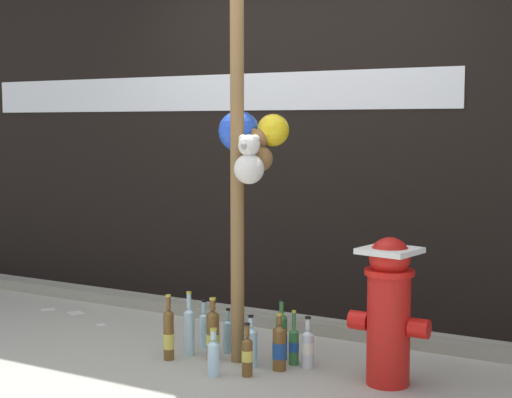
{
  "coord_description": "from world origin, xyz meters",
  "views": [
    {
      "loc": [
        2.5,
        -3.57,
        1.4
      ],
      "look_at": [
        0.32,
        0.28,
        0.97
      ],
      "focal_mm": 54.65,
      "sensor_mm": 36.0,
      "label": 1
    }
  ],
  "objects_px": {
    "bottle_3": "(213,335)",
    "bottle_8": "(228,335)",
    "bottle_0": "(213,356)",
    "bottle_11": "(247,355)",
    "bottle_10": "(169,335)",
    "bottle_7": "(279,347)",
    "memorial_post": "(244,100)",
    "bottle_4": "(308,347)",
    "fire_hydrant": "(389,308)",
    "bottle_9": "(294,345)",
    "bottle_5": "(204,328)",
    "bottle_6": "(281,337)",
    "bottle_2": "(251,346)",
    "bottle_1": "(189,330)"
  },
  "relations": [
    {
      "from": "fire_hydrant",
      "to": "bottle_9",
      "type": "height_order",
      "value": "fire_hydrant"
    },
    {
      "from": "fire_hydrant",
      "to": "bottle_10",
      "type": "distance_m",
      "value": 1.33
    },
    {
      "from": "bottle_9",
      "to": "bottle_11",
      "type": "relative_size",
      "value": 1.06
    },
    {
      "from": "bottle_0",
      "to": "bottle_11",
      "type": "height_order",
      "value": "bottle_11"
    },
    {
      "from": "bottle_3",
      "to": "bottle_4",
      "type": "xyz_separation_m",
      "value": [
        0.56,
        0.14,
        -0.03
      ]
    },
    {
      "from": "bottle_11",
      "to": "memorial_post",
      "type": "bearing_deg",
      "value": 123.03
    },
    {
      "from": "bottle_7",
      "to": "bottle_11",
      "type": "xyz_separation_m",
      "value": [
        -0.11,
        -0.18,
        -0.01
      ]
    },
    {
      "from": "bottle_3",
      "to": "bottle_6",
      "type": "xyz_separation_m",
      "value": [
        0.35,
        0.21,
        -0.02
      ]
    },
    {
      "from": "bottle_6",
      "to": "bottle_11",
      "type": "xyz_separation_m",
      "value": [
        -0.02,
        -0.37,
        -0.01
      ]
    },
    {
      "from": "bottle_1",
      "to": "bottle_7",
      "type": "height_order",
      "value": "bottle_1"
    },
    {
      "from": "bottle_9",
      "to": "bottle_10",
      "type": "bearing_deg",
      "value": -157.74
    },
    {
      "from": "bottle_5",
      "to": "bottle_11",
      "type": "distance_m",
      "value": 0.64
    },
    {
      "from": "bottle_7",
      "to": "fire_hydrant",
      "type": "bearing_deg",
      "value": 7.11
    },
    {
      "from": "bottle_9",
      "to": "bottle_3",
      "type": "bearing_deg",
      "value": -161.08
    },
    {
      "from": "memorial_post",
      "to": "bottle_4",
      "type": "bearing_deg",
      "value": 7.18
    },
    {
      "from": "bottle_6",
      "to": "bottle_8",
      "type": "distance_m",
      "value": 0.35
    },
    {
      "from": "bottle_1",
      "to": "bottle_2",
      "type": "relative_size",
      "value": 1.29
    },
    {
      "from": "memorial_post",
      "to": "bottle_6",
      "type": "relative_size",
      "value": 7.45
    },
    {
      "from": "bottle_10",
      "to": "bottle_7",
      "type": "bearing_deg",
      "value": 12.54
    },
    {
      "from": "bottle_4",
      "to": "bottle_7",
      "type": "bearing_deg",
      "value": -136.47
    },
    {
      "from": "bottle_7",
      "to": "bottle_9",
      "type": "distance_m",
      "value": 0.14
    },
    {
      "from": "memorial_post",
      "to": "bottle_3",
      "type": "xyz_separation_m",
      "value": [
        -0.17,
        -0.09,
        -1.38
      ]
    },
    {
      "from": "memorial_post",
      "to": "bottle_8",
      "type": "height_order",
      "value": "memorial_post"
    },
    {
      "from": "bottle_0",
      "to": "bottle_10",
      "type": "bearing_deg",
      "value": 162.55
    },
    {
      "from": "bottle_4",
      "to": "bottle_9",
      "type": "distance_m",
      "value": 0.1
    },
    {
      "from": "memorial_post",
      "to": "bottle_3",
      "type": "relative_size",
      "value": 7.21
    },
    {
      "from": "bottle_1",
      "to": "bottle_2",
      "type": "distance_m",
      "value": 0.44
    },
    {
      "from": "bottle_5",
      "to": "bottle_2",
      "type": "bearing_deg",
      "value": -24.41
    },
    {
      "from": "bottle_7",
      "to": "bottle_8",
      "type": "relative_size",
      "value": 1.2
    },
    {
      "from": "bottle_2",
      "to": "bottle_0",
      "type": "bearing_deg",
      "value": -111.8
    },
    {
      "from": "fire_hydrant",
      "to": "bottle_4",
      "type": "bearing_deg",
      "value": 175.49
    },
    {
      "from": "fire_hydrant",
      "to": "bottle_0",
      "type": "height_order",
      "value": "fire_hydrant"
    },
    {
      "from": "bottle_9",
      "to": "fire_hydrant",
      "type": "bearing_deg",
      "value": -5.45
    },
    {
      "from": "fire_hydrant",
      "to": "bottle_7",
      "type": "bearing_deg",
      "value": -172.89
    },
    {
      "from": "bottle_10",
      "to": "bottle_11",
      "type": "height_order",
      "value": "bottle_10"
    },
    {
      "from": "bottle_2",
      "to": "bottle_11",
      "type": "xyz_separation_m",
      "value": [
        0.07,
        -0.16,
        -0.0
      ]
    },
    {
      "from": "bottle_11",
      "to": "bottle_0",
      "type": "bearing_deg",
      "value": -151.31
    },
    {
      "from": "bottle_0",
      "to": "bottle_11",
      "type": "distance_m",
      "value": 0.19
    },
    {
      "from": "memorial_post",
      "to": "bottle_11",
      "type": "height_order",
      "value": "memorial_post"
    },
    {
      "from": "bottle_3",
      "to": "bottle_8",
      "type": "relative_size",
      "value": 1.36
    },
    {
      "from": "bottle_3",
      "to": "bottle_7",
      "type": "distance_m",
      "value": 0.44
    },
    {
      "from": "bottle_0",
      "to": "bottle_9",
      "type": "xyz_separation_m",
      "value": [
        0.29,
        0.41,
        0.0
      ]
    },
    {
      "from": "bottle_7",
      "to": "memorial_post",
      "type": "bearing_deg",
      "value": 165.92
    },
    {
      "from": "fire_hydrant",
      "to": "bottle_11",
      "type": "xyz_separation_m",
      "value": [
        -0.73,
        -0.26,
        -0.3
      ]
    },
    {
      "from": "bottle_1",
      "to": "bottle_11",
      "type": "bearing_deg",
      "value": -18.99
    },
    {
      "from": "bottle_6",
      "to": "bottle_8",
      "type": "height_order",
      "value": "bottle_6"
    },
    {
      "from": "bottle_6",
      "to": "bottle_4",
      "type": "bearing_deg",
      "value": -19.48
    },
    {
      "from": "bottle_11",
      "to": "bottle_7",
      "type": "bearing_deg",
      "value": 59.66
    },
    {
      "from": "bottle_7",
      "to": "bottle_8",
      "type": "xyz_separation_m",
      "value": [
        -0.43,
        0.15,
        -0.02
      ]
    },
    {
      "from": "bottle_0",
      "to": "bottle_3",
      "type": "relative_size",
      "value": 0.72
    }
  ]
}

